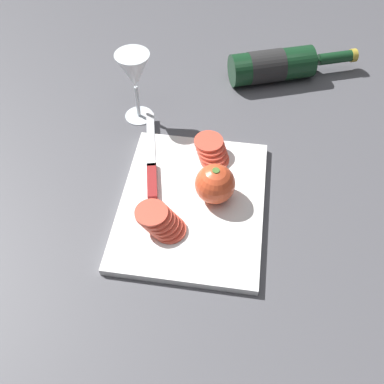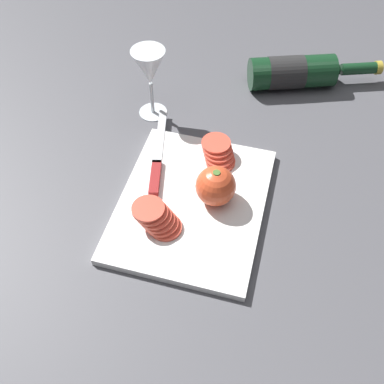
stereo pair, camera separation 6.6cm
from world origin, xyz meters
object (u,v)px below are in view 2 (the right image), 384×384
(wine_bottle, at_px, (296,72))
(tomato_slice_stack_far, at_px, (218,153))
(whole_tomato, at_px, (216,186))
(knife, at_px, (156,168))
(wine_glass, at_px, (149,70))
(tomato_slice_stack_near, at_px, (157,218))

(wine_bottle, distance_m, tomato_slice_stack_far, 0.35)
(whole_tomato, xyz_separation_m, knife, (-0.04, -0.14, -0.04))
(wine_glass, xyz_separation_m, knife, (0.19, 0.07, -0.10))
(tomato_slice_stack_near, height_order, tomato_slice_stack_far, tomato_slice_stack_near)
(knife, bearing_deg, whole_tomato, -120.23)
(knife, bearing_deg, wine_bottle, -45.45)
(tomato_slice_stack_far, bearing_deg, tomato_slice_stack_near, -20.14)
(whole_tomato, relative_size, tomato_slice_stack_far, 0.95)
(wine_bottle, height_order, knife, wine_bottle)
(knife, xyz_separation_m, tomato_slice_stack_far, (-0.07, 0.12, 0.01))
(wine_bottle, xyz_separation_m, tomato_slice_stack_near, (0.53, -0.20, -0.00))
(knife, relative_size, tomato_slice_stack_near, 2.67)
(whole_tomato, bearing_deg, knife, -107.34)
(tomato_slice_stack_near, bearing_deg, tomato_slice_stack_far, 159.86)
(wine_bottle, xyz_separation_m, knife, (0.39, -0.25, -0.02))
(wine_glass, bearing_deg, tomato_slice_stack_far, 56.88)
(wine_bottle, relative_size, wine_glass, 1.94)
(tomato_slice_stack_far, bearing_deg, wine_glass, -123.12)
(wine_bottle, height_order, wine_glass, wine_glass)
(wine_glass, xyz_separation_m, whole_tomato, (0.24, 0.21, -0.07))
(wine_bottle, distance_m, tomato_slice_stack_near, 0.57)
(wine_bottle, bearing_deg, tomato_slice_stack_near, -21.09)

